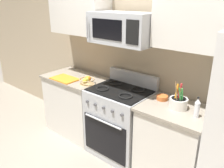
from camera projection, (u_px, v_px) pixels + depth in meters
wall_back at (138, 55)px, 3.06m from camera, size 8.00×0.10×2.60m
counter_left at (76, 104)px, 3.60m from camera, size 0.93×0.61×0.91m
range_oven at (120, 121)px, 3.08m from camera, size 0.76×0.65×1.09m
counter_right at (173, 144)px, 2.63m from camera, size 0.75×0.61×0.91m
microwave at (122, 28)px, 2.68m from camera, size 0.78×0.44×0.36m
upper_cabinets_left at (79, 7)px, 3.21m from camera, size 0.92×0.34×0.73m
upper_cabinets_right at (194, 12)px, 2.23m from camera, size 0.74×0.34×0.73m
utensil_crock at (178, 103)px, 2.45m from camera, size 0.19×0.19×0.30m
fruit_basket at (87, 81)px, 3.15m from camera, size 0.21×0.21×0.10m
cutting_board at (65, 79)px, 3.34m from camera, size 0.40×0.26×0.02m
bottle_vinegar at (197, 108)px, 2.26m from camera, size 0.05×0.05×0.22m
prep_bowl at (162, 98)px, 2.67m from camera, size 0.13×0.13×0.05m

